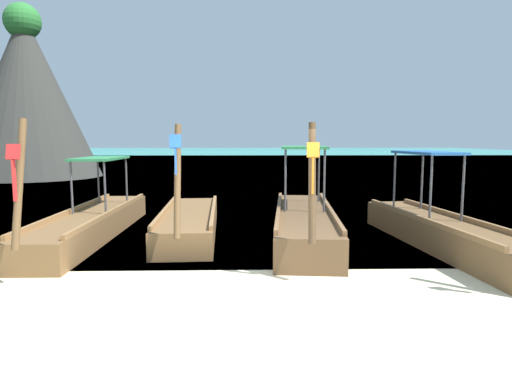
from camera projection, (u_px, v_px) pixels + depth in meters
The scene contains 7 objects.
ground at pixel (261, 292), 6.78m from camera, with size 120.00×120.00×0.00m, color beige.
sea_water at pixel (247, 155), 67.52m from camera, with size 120.00×120.00×0.00m, color #2DB29E.
longtail_boat_red_ribbon at pixel (92, 222), 10.66m from camera, with size 1.14×6.90×2.68m.
longtail_boat_blue_ribbon at pixel (190, 222), 10.94m from camera, with size 1.51×5.65×2.62m.
longtail_boat_orange_ribbon at pixel (304, 222), 10.54m from camera, with size 1.84×6.45×2.62m.
longtail_boat_violet_ribbon at pixel (441, 231), 9.52m from camera, with size 1.57×6.34×2.67m.
karst_rock at pixel (24, 97), 27.28m from camera, with size 9.16×8.48×10.48m.
Camera 1 is at (-0.24, -6.55, 2.32)m, focal length 31.19 mm.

